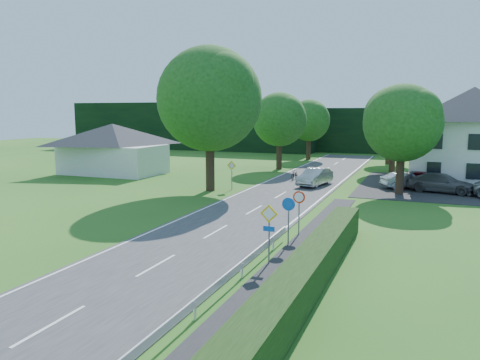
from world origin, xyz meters
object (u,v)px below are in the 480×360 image
at_px(parked_car_silver_a, 406,180).
at_px(parked_car_grey, 442,183).
at_px(motorcycle, 295,174).
at_px(moving_car, 315,177).
at_px(parked_car_red, 423,180).
at_px(streetlight, 397,136).
at_px(parasol, 450,175).

xyz_separation_m(parked_car_silver_a, parked_car_grey, (2.76, -1.06, 0.08)).
bearing_deg(motorcycle, moving_car, -48.54).
xyz_separation_m(moving_car, parked_car_red, (8.74, 1.75, -0.00)).
xyz_separation_m(streetlight, parked_car_grey, (3.56, -0.06, -3.67)).
bearing_deg(parked_car_red, moving_car, 119.14).
xyz_separation_m(moving_car, parasol, (11.03, 5.34, 0.08)).
xyz_separation_m(streetlight, moving_car, (-6.64, -0.39, -3.67)).
bearing_deg(moving_car, parked_car_grey, 12.90).
relative_size(parked_car_red, parked_car_grey, 0.85).
distance_m(parked_car_grey, parasol, 5.08).
distance_m(parked_car_red, parked_car_silver_a, 1.36).
distance_m(parked_car_silver_a, parked_car_grey, 2.96).
height_order(parked_car_silver_a, parasol, parasol).
bearing_deg(parasol, parked_car_red, -122.46).
bearing_deg(moving_car, streetlight, 14.43).
bearing_deg(parked_car_red, parked_car_silver_a, 123.29).
bearing_deg(parked_car_silver_a, parked_car_grey, -140.31).
bearing_deg(parasol, parked_car_grey, -99.32).
distance_m(parked_car_silver_a, parasol, 5.34).
relative_size(streetlight, parked_car_silver_a, 1.97).
height_order(parked_car_red, parasol, parasol).
height_order(moving_car, motorcycle, moving_car).
distance_m(moving_car, parked_car_silver_a, 7.57).
height_order(streetlight, parasol, streetlight).
distance_m(streetlight, parasol, 7.52).
xyz_separation_m(moving_car, parked_car_grey, (10.20, 0.33, -0.00)).
relative_size(motorcycle, parked_car_silver_a, 0.48).
xyz_separation_m(streetlight, parked_car_silver_a, (0.80, 1.00, -3.76)).
bearing_deg(motorcycle, parked_car_silver_a, -8.82).
bearing_deg(parked_car_grey, streetlight, 102.41).
xyz_separation_m(parked_car_red, parasol, (2.28, 3.59, 0.09)).
distance_m(motorcycle, parked_car_grey, 13.07).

